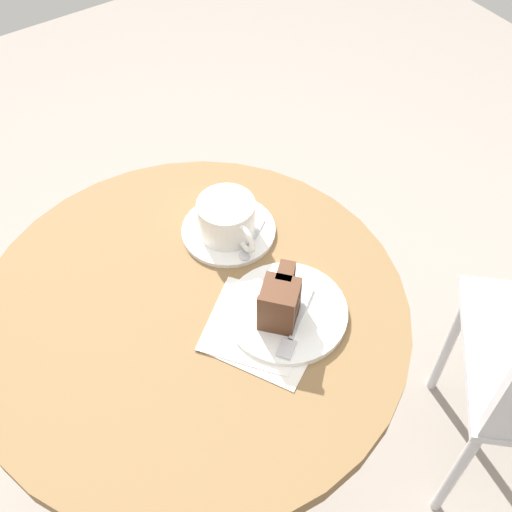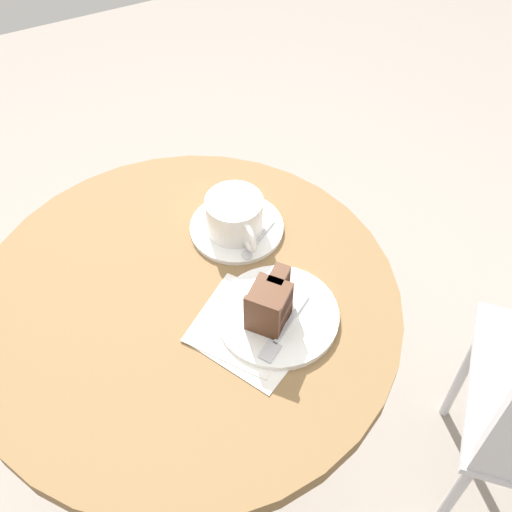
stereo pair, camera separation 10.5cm
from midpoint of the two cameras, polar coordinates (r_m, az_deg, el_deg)
The scene contains 9 objects.
ground_plane at distance 1.68m, azimuth -5.69°, elevation -18.92°, with size 4.40×4.40×0.01m, color gray.
cafe_table at distance 1.15m, azimuth -7.97°, elevation -8.37°, with size 0.71×0.71×0.71m.
saucer at distance 1.14m, azimuth -5.09°, elevation 2.12°, with size 0.17×0.17×0.01m.
coffee_cup at distance 1.11m, azimuth -5.32°, elevation 3.26°, with size 0.14×0.10×0.07m.
teaspoon at distance 1.11m, azimuth -3.21°, elevation 0.83°, with size 0.06×0.09×0.00m.
cake_plate at distance 1.03m, azimuth -0.21°, elevation -5.20°, with size 0.20×0.20×0.01m.
cake_slice at distance 0.98m, azimuth -0.89°, elevation -4.23°, with size 0.09×0.09×0.08m.
fork at distance 1.00m, azimuth 0.40°, elevation -6.85°, with size 0.09×0.12×0.00m.
napkin at distance 1.01m, azimuth -2.38°, elevation -6.54°, with size 0.23×0.23×0.00m.
Camera 1 is at (0.55, -0.24, 1.56)m, focal length 45.00 mm.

